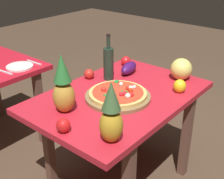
# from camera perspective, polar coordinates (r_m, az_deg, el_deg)

# --- Properties ---
(ground_plane) EXTENTS (10.00, 10.00, 0.00)m
(ground_plane) POSITION_cam_1_polar(r_m,az_deg,el_deg) (2.45, 1.19, -16.29)
(ground_plane) COLOR #4C3828
(display_table) EXTENTS (1.22, 0.82, 0.73)m
(display_table) POSITION_cam_1_polar(r_m,az_deg,el_deg) (2.08, 1.35, -3.14)
(display_table) COLOR brown
(display_table) RESTS_ON ground_plane
(pizza_board) EXTENTS (0.43, 0.43, 0.02)m
(pizza_board) POSITION_cam_1_polar(r_m,az_deg,el_deg) (1.97, 1.12, -1.39)
(pizza_board) COLOR olive
(pizza_board) RESTS_ON display_table
(pizza) EXTENTS (0.38, 0.38, 0.05)m
(pizza) POSITION_cam_1_polar(r_m,az_deg,el_deg) (1.96, 1.21, -0.69)
(pizza) COLOR tan
(pizza) RESTS_ON pizza_board
(wine_bottle) EXTENTS (0.08, 0.08, 0.35)m
(wine_bottle) POSITION_cam_1_polar(r_m,az_deg,el_deg) (2.22, -0.68, 5.15)
(wine_bottle) COLOR #1F3125
(wine_bottle) RESTS_ON display_table
(pineapple_left) EXTENTS (0.13, 0.13, 0.37)m
(pineapple_left) POSITION_cam_1_polar(r_m,az_deg,el_deg) (1.78, -9.31, 0.48)
(pineapple_left) COLOR #BB8931
(pineapple_left) RESTS_ON display_table
(pineapple_right) EXTENTS (0.12, 0.12, 0.34)m
(pineapple_right) POSITION_cam_1_polar(r_m,az_deg,el_deg) (1.49, -0.16, -4.99)
(pineapple_right) COLOR #BD9024
(pineapple_right) RESTS_ON display_table
(melon) EXTENTS (0.16, 0.16, 0.16)m
(melon) POSITION_cam_1_polar(r_m,az_deg,el_deg) (2.29, 13.07, 3.83)
(melon) COLOR #DCD162
(melon) RESTS_ON display_table
(bell_pepper) EXTENTS (0.09, 0.09, 0.10)m
(bell_pepper) POSITION_cam_1_polar(r_m,az_deg,el_deg) (2.10, 12.80, 0.64)
(bell_pepper) COLOR yellow
(bell_pepper) RESTS_ON display_table
(eggplant) EXTENTS (0.21, 0.13, 0.09)m
(eggplant) POSITION_cam_1_polar(r_m,az_deg,el_deg) (2.35, 3.24, 4.11)
(eggplant) COLOR #411355
(eggplant) RESTS_ON display_table
(tomato_by_bottle) EXTENTS (0.08, 0.08, 0.08)m
(tomato_by_bottle) POSITION_cam_1_polar(r_m,az_deg,el_deg) (2.27, -4.41, 3.01)
(tomato_by_bottle) COLOR red
(tomato_by_bottle) RESTS_ON display_table
(tomato_beside_pepper) EXTENTS (0.08, 0.08, 0.08)m
(tomato_beside_pepper) POSITION_cam_1_polar(r_m,az_deg,el_deg) (2.52, 2.65, 5.49)
(tomato_beside_pepper) COLOR red
(tomato_beside_pepper) RESTS_ON display_table
(tomato_at_corner) EXTENTS (0.08, 0.08, 0.08)m
(tomato_at_corner) POSITION_cam_1_polar(r_m,az_deg,el_deg) (1.64, -9.29, -6.80)
(tomato_at_corner) COLOR red
(tomato_at_corner) RESTS_ON display_table
(dinner_plate) EXTENTS (0.22, 0.22, 0.02)m
(dinner_plate) POSITION_cam_1_polar(r_m,az_deg,el_deg) (2.60, -17.21, 4.20)
(dinner_plate) COLOR white
(dinner_plate) RESTS_ON background_table
(fork_utensil) EXTENTS (0.03, 0.18, 0.01)m
(fork_utensil) POSITION_cam_1_polar(r_m,az_deg,el_deg) (2.53, -19.79, 3.17)
(fork_utensil) COLOR silver
(fork_utensil) RESTS_ON background_table
(knife_utensil) EXTENTS (0.02, 0.18, 0.01)m
(knife_utensil) POSITION_cam_1_polar(r_m,az_deg,el_deg) (2.67, -14.74, 5.01)
(knife_utensil) COLOR silver
(knife_utensil) RESTS_ON background_table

